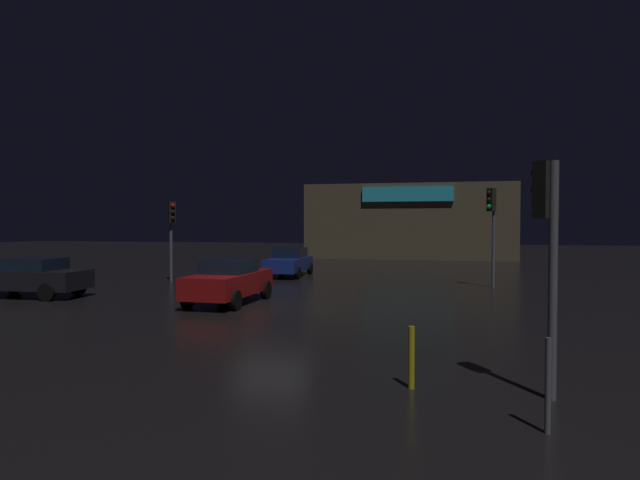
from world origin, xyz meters
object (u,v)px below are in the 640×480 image
(store_building, at_px, (410,221))
(car_near, at_px, (229,281))
(traffic_signal_opposite, at_px, (547,229))
(car_crossing, at_px, (30,277))
(traffic_signal_main, at_px, (492,216))
(traffic_signal_cross_left, at_px, (172,225))
(car_far, at_px, (289,262))

(store_building, height_order, car_near, store_building)
(store_building, relative_size, traffic_signal_opposite, 4.38)
(car_crossing, bearing_deg, store_building, 66.71)
(store_building, xyz_separation_m, traffic_signal_main, (4.94, -21.52, 0.15))
(traffic_signal_cross_left, bearing_deg, car_far, 40.80)
(traffic_signal_cross_left, height_order, car_near, traffic_signal_cross_left)
(traffic_signal_main, bearing_deg, traffic_signal_cross_left, -176.67)
(traffic_signal_main, relative_size, traffic_signal_opposite, 1.15)
(car_far, bearing_deg, traffic_signal_opposite, -62.50)
(traffic_signal_cross_left, bearing_deg, store_building, 66.26)
(store_building, distance_m, traffic_signal_main, 22.08)
(car_far, bearing_deg, traffic_signal_cross_left, -139.20)
(traffic_signal_cross_left, height_order, car_far, traffic_signal_cross_left)
(car_near, height_order, car_crossing, car_near)
(traffic_signal_cross_left, bearing_deg, traffic_signal_main, 3.33)
(traffic_signal_cross_left, xyz_separation_m, car_near, (5.49, -6.13, -1.93))
(car_far, xyz_separation_m, car_crossing, (-7.20, -10.37, 0.01))
(store_building, bearing_deg, traffic_signal_opposite, -82.87)
(car_crossing, bearing_deg, traffic_signal_main, 22.54)
(store_building, xyz_separation_m, car_far, (-5.16, -18.33, -2.22))
(traffic_signal_main, height_order, car_far, traffic_signal_main)
(traffic_signal_main, bearing_deg, car_near, -143.07)
(car_near, bearing_deg, car_crossing, -178.65)
(car_far, bearing_deg, store_building, 74.29)
(store_building, relative_size, traffic_signal_main, 3.82)
(traffic_signal_cross_left, height_order, car_crossing, traffic_signal_cross_left)
(car_near, distance_m, car_crossing, 8.00)
(traffic_signal_opposite, distance_m, car_crossing, 19.10)
(traffic_signal_main, bearing_deg, traffic_signal_opposite, -91.07)
(car_near, relative_size, car_far, 0.98)
(traffic_signal_opposite, xyz_separation_m, car_crossing, (-17.00, 8.48, -1.93))
(store_building, distance_m, traffic_signal_opposite, 37.46)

